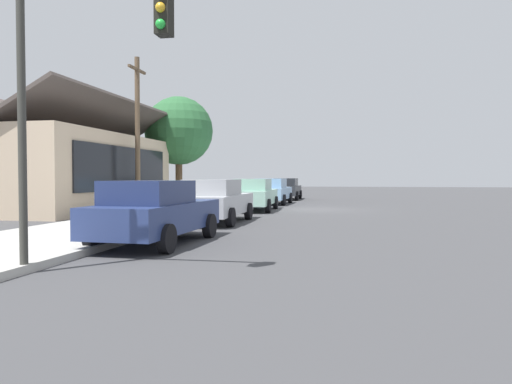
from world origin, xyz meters
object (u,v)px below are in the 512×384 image
Objects in this scene: car_navy at (155,212)px; car_charcoal at (287,189)px; car_seafoam at (254,194)px; car_silver at (215,201)px; shade_tree at (179,131)px; traffic_light_main at (77,68)px; utility_pole_wooden at (138,131)px; car_skyblue at (272,191)px; fire_hydrant_red at (232,199)px.

car_charcoal is at bearing 1.79° from car_navy.
car_navy is 0.97× the size of car_seafoam.
shade_tree reaches higher than car_silver.
car_seafoam is at bearing 0.56° from traffic_light_main.
shade_tree is 7.52m from utility_pole_wooden.
car_seafoam and car_skyblue have the same top height.
car_seafoam is 0.71× the size of shade_tree.
traffic_light_main is 0.69× the size of utility_pole_wooden.
fire_hydrant_red is at bearing 162.94° from car_skyblue.
car_charcoal is at bearing -2.27° from car_seafoam.
car_silver is 8.02m from fire_hydrant_red.
car_charcoal is (6.22, -0.12, -0.00)m from car_skyblue.
utility_pole_wooden is (-7.46, -0.62, -0.70)m from shade_tree.
car_silver is 18.58m from car_charcoal.
traffic_light_main is at bearing 179.58° from car_charcoal.
fire_hydrant_red is at bearing -134.62° from shade_tree.
fire_hydrant_red is at bearing 9.51° from car_silver.
car_seafoam is at bearing -134.19° from shade_tree.
fire_hydrant_red is at bearing -54.08° from utility_pole_wooden.
shade_tree is at bearing 43.88° from car_seafoam.
shade_tree reaches higher than car_seafoam.
car_seafoam is at bearing -178.51° from car_skyblue.
car_navy is 0.63× the size of utility_pole_wooden.
car_skyblue is at bearing 178.26° from car_charcoal.
car_navy is 0.69× the size of shade_tree.
car_charcoal is at bearing -0.17° from car_skyblue.
car_charcoal is at bearing -22.33° from utility_pole_wooden.
fire_hydrant_red is (-4.46, 1.45, -0.32)m from car_skyblue.
traffic_light_main is (-3.87, -0.26, 2.68)m from car_navy.
car_silver is 0.99× the size of car_charcoal.
shade_tree reaches higher than car_navy.
car_charcoal reaches higher than fire_hydrant_red.
car_silver is 6.70× the size of fire_hydrant_red.
car_seafoam is 9.36m from shade_tree.
car_silver reaches higher than fire_hydrant_red.
shade_tree is at bearing 4.78° from utility_pole_wooden.
car_charcoal is 0.70× the size of shade_tree.
traffic_light_main is (-28.11, -0.08, 2.68)m from car_charcoal.
fire_hydrant_red is (7.90, 1.34, -0.32)m from car_silver.
traffic_light_main reaches higher than fire_hydrant_red.
car_navy and car_skyblue have the same top height.
utility_pole_wooden reaches higher than shade_tree.
car_skyblue is 4.70m from fire_hydrant_red.
traffic_light_main is at bearing -158.73° from utility_pole_wooden.
car_seafoam is 0.65× the size of utility_pole_wooden.
car_seafoam is 1.05× the size of car_skyblue.
car_skyblue is 6.48× the size of fire_hydrant_red.
traffic_light_main reaches higher than car_charcoal.
utility_pole_wooden reaches higher than car_silver.
shade_tree is 22.91m from traffic_light_main.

